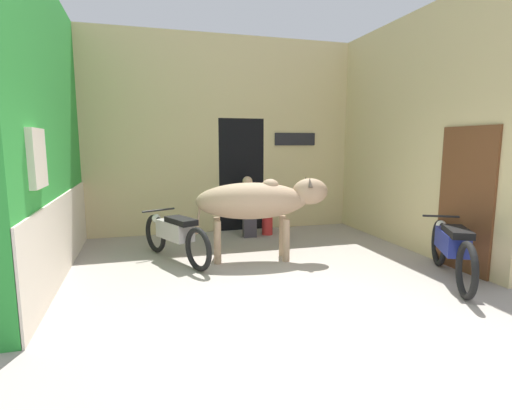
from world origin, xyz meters
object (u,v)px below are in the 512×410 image
object	(u,v)px
motorcycle_near	(452,247)
plastic_stool	(267,224)
shopkeeper_seated	(248,205)
cow	(259,201)
motorcycle_far	(175,234)

from	to	relation	value
motorcycle_near	plastic_stool	xyz separation A→B (m)	(-1.56, 3.35, -0.24)
motorcycle_near	shopkeeper_seated	size ratio (longest dim) A/B	1.55
plastic_stool	shopkeeper_seated	bearing A→B (deg)	-178.27
shopkeeper_seated	plastic_stool	xyz separation A→B (m)	(0.41, 0.01, -0.41)
shopkeeper_seated	plastic_stool	world-z (taller)	shopkeeper_seated
cow	plastic_stool	world-z (taller)	cow
cow	motorcycle_near	bearing A→B (deg)	-37.04
motorcycle_far	plastic_stool	xyz separation A→B (m)	(1.98, 1.39, -0.22)
motorcycle_near	cow	bearing A→B (deg)	142.96
motorcycle_far	shopkeeper_seated	xyz separation A→B (m)	(1.57, 1.37, 0.19)
motorcycle_far	cow	bearing A→B (deg)	-12.01
shopkeeper_seated	plastic_stool	bearing A→B (deg)	1.73
shopkeeper_seated	motorcycle_near	bearing A→B (deg)	-59.37
motorcycle_far	shopkeeper_seated	distance (m)	2.09
motorcycle_near	motorcycle_far	xyz separation A→B (m)	(-3.54, 1.96, -0.02)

